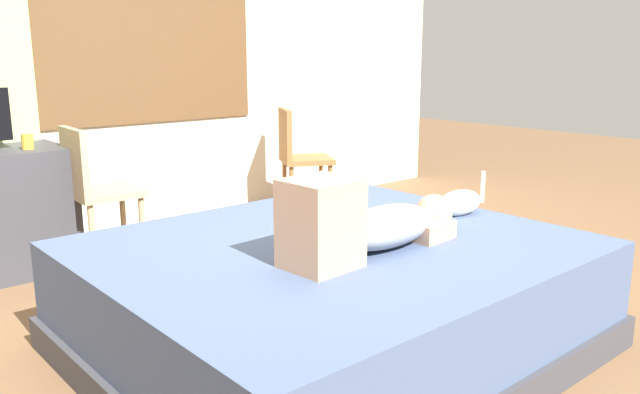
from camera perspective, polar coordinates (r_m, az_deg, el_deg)
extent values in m
plane|color=brown|center=(2.92, 5.42, -13.42)|extent=(16.00, 16.00, 0.00)
cube|color=beige|center=(4.78, -17.96, 14.14)|extent=(6.40, 0.12, 2.90)
cube|color=brown|center=(4.82, -14.84, 13.05)|extent=(1.63, 0.02, 1.11)
cube|color=white|center=(4.82, -14.83, 13.05)|extent=(1.55, 0.02, 1.03)
cube|color=#38383D|center=(2.92, 1.12, -11.91)|extent=(2.04, 1.76, 0.14)
cube|color=#425170|center=(2.82, 1.15, -7.41)|extent=(1.98, 1.71, 0.35)
ellipsoid|color=#8C939E|center=(2.70, 5.84, -2.63)|extent=(0.57, 0.29, 0.17)
sphere|color=tan|center=(2.96, 10.07, -1.38)|extent=(0.17, 0.17, 0.17)
cube|color=tan|center=(2.41, 0.06, -2.38)|extent=(0.27, 0.25, 0.34)
cube|color=tan|center=(2.88, 8.64, -2.66)|extent=(0.22, 0.29, 0.08)
ellipsoid|color=silver|center=(3.27, 12.30, -0.50)|extent=(0.28, 0.16, 0.13)
sphere|color=silver|center=(3.17, 10.21, -0.65)|extent=(0.08, 0.08, 0.08)
cylinder|color=silver|center=(3.36, 14.26, 0.88)|extent=(0.03, 0.03, 0.16)
cylinder|color=gold|center=(4.05, -24.57, 4.49)|extent=(0.07, 0.07, 0.09)
cylinder|color=tan|center=(4.31, -17.07, -2.13)|extent=(0.04, 0.04, 0.44)
cylinder|color=tan|center=(4.04, -15.48, -3.02)|extent=(0.04, 0.04, 0.44)
cylinder|color=tan|center=(4.22, -20.91, -2.74)|extent=(0.04, 0.04, 0.44)
cylinder|color=tan|center=(3.94, -19.55, -3.71)|extent=(0.04, 0.04, 0.44)
cube|color=tan|center=(4.07, -18.49, 0.38)|extent=(0.40, 0.40, 0.04)
cube|color=tan|center=(3.98, -21.00, 3.00)|extent=(0.06, 0.38, 0.38)
cylinder|color=brown|center=(5.26, 0.09, 1.09)|extent=(0.04, 0.04, 0.44)
cylinder|color=brown|center=(4.97, 0.91, 0.40)|extent=(0.04, 0.04, 0.44)
cylinder|color=brown|center=(5.20, -3.17, 0.93)|extent=(0.04, 0.04, 0.44)
cylinder|color=brown|center=(4.91, -2.54, 0.22)|extent=(0.04, 0.04, 0.44)
cube|color=brown|center=(5.04, -1.19, 3.34)|extent=(0.51, 0.51, 0.04)
cube|color=brown|center=(4.98, -3.12, 5.65)|extent=(0.21, 0.35, 0.38)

